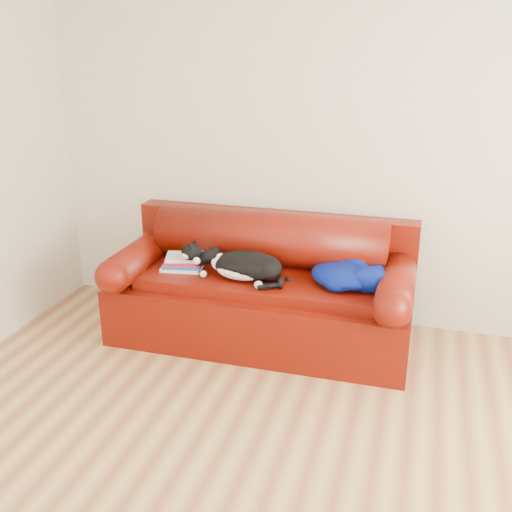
{
  "coord_description": "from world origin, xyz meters",
  "views": [
    {
      "loc": [
        0.59,
        -2.28,
        2.06
      ],
      "look_at": [
        -0.46,
        1.35,
        0.68
      ],
      "focal_mm": 42.0,
      "sensor_mm": 36.0,
      "label": 1
    }
  ],
  "objects_px": {
    "book_stack": "(184,262)",
    "cat": "(246,266)",
    "sofa_base": "(262,307)",
    "blanket": "(348,274)"
  },
  "relations": [
    {
      "from": "cat",
      "to": "sofa_base",
      "type": "bearing_deg",
      "value": 68.04
    },
    {
      "from": "book_stack",
      "to": "cat",
      "type": "xyz_separation_m",
      "value": [
        0.49,
        -0.07,
        0.05
      ]
    },
    {
      "from": "book_stack",
      "to": "cat",
      "type": "distance_m",
      "value": 0.5
    },
    {
      "from": "sofa_base",
      "to": "blanket",
      "type": "relative_size",
      "value": 3.86
    },
    {
      "from": "book_stack",
      "to": "cat",
      "type": "height_order",
      "value": "cat"
    },
    {
      "from": "sofa_base",
      "to": "blanket",
      "type": "bearing_deg",
      "value": -2.62
    },
    {
      "from": "sofa_base",
      "to": "cat",
      "type": "bearing_deg",
      "value": -120.79
    },
    {
      "from": "cat",
      "to": "blanket",
      "type": "height_order",
      "value": "cat"
    },
    {
      "from": "book_stack",
      "to": "blanket",
      "type": "relative_size",
      "value": 0.57
    },
    {
      "from": "sofa_base",
      "to": "cat",
      "type": "relative_size",
      "value": 3.11
    }
  ]
}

